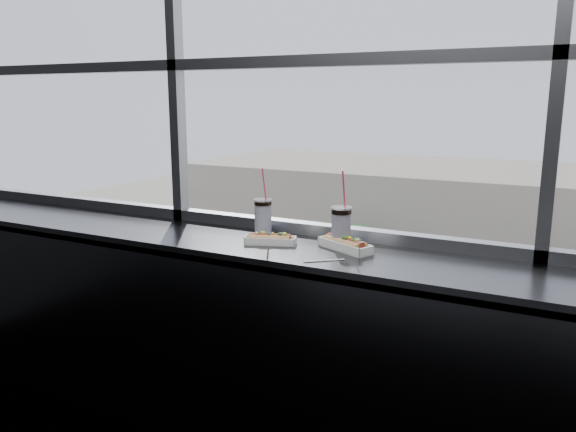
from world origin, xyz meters
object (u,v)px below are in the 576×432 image
at_px(loose_straw, 324,261).
at_px(pedestrian_b, 495,317).
at_px(car_near_a, 160,356).
at_px(tree_left, 358,253).
at_px(wrapper, 254,239).
at_px(soda_cup_right, 341,225).
at_px(soda_cup_left, 263,215).
at_px(hotdog_tray_right, 345,244).
at_px(pedestrian_a, 447,313).
at_px(car_near_b, 284,391).
at_px(tree_center, 574,288).
at_px(hotdog_tray_left, 270,239).

bearing_deg(loose_straw, pedestrian_b, 54.69).
distance_m(car_near_a, tree_left, 13.34).
height_order(loose_straw, car_near_a, loose_straw).
distance_m(loose_straw, wrapper, 0.49).
bearing_deg(loose_straw, soda_cup_right, 55.85).
bearing_deg(tree_left, soda_cup_left, -71.17).
xyz_separation_m(hotdog_tray_right, pedestrian_b, (-2.21, 28.68, -11.16)).
distance_m(soda_cup_left, tree_left, 30.90).
distance_m(soda_cup_left, loose_straw, 0.60).
xyz_separation_m(wrapper, tree_left, (-9.62, 28.27, -8.41)).
height_order(loose_straw, pedestrian_b, loose_straw).
bearing_deg(pedestrian_a, pedestrian_b, -67.90).
bearing_deg(tree_left, wrapper, -71.20).
xyz_separation_m(car_near_a, tree_left, (5.22, 12.00, 2.59)).
relative_size(soda_cup_right, car_near_b, 0.07).
relative_size(car_near_b, pedestrian_b, 3.10).
relative_size(car_near_a, tree_left, 1.16).
height_order(car_near_b, pedestrian_a, pedestrian_a).
bearing_deg(car_near_a, soda_cup_left, -135.84).
relative_size(hotdog_tray_right, tree_left, 0.06).
bearing_deg(soda_cup_left, tree_center, 85.91).
bearing_deg(pedestrian_a, car_near_a, 137.02).
height_order(soda_cup_left, car_near_b, soda_cup_left).
xyz_separation_m(wrapper, car_near_b, (-8.35, 16.27, -11.10)).
xyz_separation_m(hotdog_tray_left, soda_cup_left, (-0.13, 0.16, 0.08)).
height_order(soda_cup_left, tree_center, soda_cup_left).
height_order(loose_straw, tree_center, loose_straw).
distance_m(pedestrian_b, tree_left, 8.36).
xyz_separation_m(hotdog_tray_left, wrapper, (-0.10, 0.01, -0.01)).
bearing_deg(hotdog_tray_left, hotdog_tray_right, -9.44).
height_order(soda_cup_right, tree_center, soda_cup_right).
bearing_deg(hotdog_tray_right, soda_cup_right, 161.35).
bearing_deg(loose_straw, wrapper, 120.10).
xyz_separation_m(loose_straw, pedestrian_a, (-4.59, 27.94, -10.98)).
distance_m(hotdog_tray_right, car_near_b, 21.55).
bearing_deg(soda_cup_right, pedestrian_a, 99.38).
distance_m(soda_cup_right, pedestrian_b, 30.85).
relative_size(car_near_b, tree_left, 1.05).
bearing_deg(pedestrian_b, tree_left, -176.64).
xyz_separation_m(loose_straw, car_near_a, (-15.30, 16.44, -10.98)).
bearing_deg(hotdog_tray_right, soda_cup_left, -164.95).
distance_m(soda_cup_left, pedestrian_a, 30.04).
bearing_deg(soda_cup_left, car_near_b, 117.29).
xyz_separation_m(soda_cup_right, pedestrian_a, (-4.57, 27.67, -11.09)).
xyz_separation_m(hotdog_tray_right, pedestrian_a, (-4.61, 27.71, -11.00)).
bearing_deg(car_near_a, loose_straw, -135.46).
height_order(car_near_b, tree_left, tree_left).
bearing_deg(tree_center, loose_straw, -93.05).
relative_size(pedestrian_a, pedestrian_b, 1.17).
distance_m(wrapper, tree_center, 29.65).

